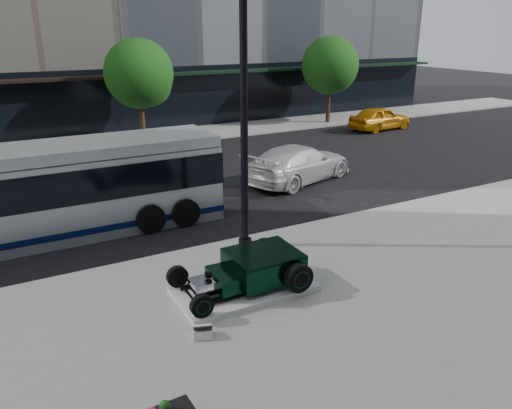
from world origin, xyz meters
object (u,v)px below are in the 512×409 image
white_sedan (299,163)px  hot_rod (256,268)px  transit_bus (29,194)px  lamppost (244,136)px  yellow_taxi (380,118)px

white_sedan → hot_rod: bearing=122.9°
transit_bus → lamppost: bearing=-34.6°
lamppost → yellow_taxi: (16.22, 12.24, -2.71)m
lamppost → yellow_taxi: 20.50m
lamppost → white_sedan: bearing=44.0°
hot_rod → yellow_taxi: 22.70m
lamppost → white_sedan: (5.27, 5.10, -2.67)m
hot_rod → transit_bus: transit_bus is taller
white_sedan → yellow_taxi: (10.95, 7.14, -0.04)m
yellow_taxi → white_sedan: bearing=118.0°
hot_rod → transit_bus: bearing=125.4°
hot_rod → lamppost: lamppost is taller
hot_rod → transit_bus: (-4.52, 6.35, 0.79)m
hot_rod → white_sedan: (6.28, 7.64, 0.09)m
white_sedan → lamppost: bearing=116.4°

